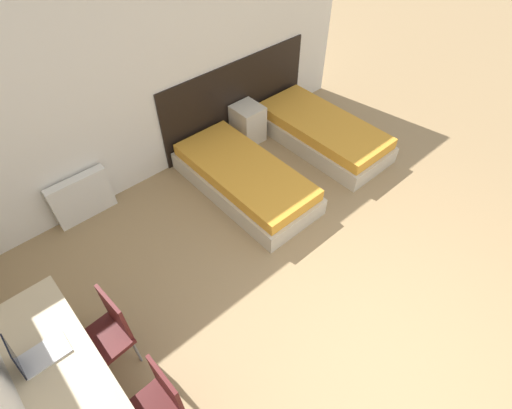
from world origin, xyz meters
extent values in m
plane|color=#9E7F56|center=(0.00, 0.00, 0.00)|extent=(20.00, 20.00, 0.00)
cube|color=white|center=(0.00, 3.88, 1.35)|extent=(6.16, 0.05, 2.70)
cube|color=black|center=(1.16, 3.84, 0.57)|extent=(2.51, 0.03, 1.15)
cube|color=beige|center=(0.42, 2.82, 0.12)|extent=(0.93, 1.99, 0.24)
cube|color=gold|center=(0.42, 2.82, 0.32)|extent=(0.85, 1.91, 0.15)
cube|color=beige|center=(1.91, 2.82, 0.12)|extent=(0.93, 1.99, 0.24)
cube|color=gold|center=(1.91, 2.82, 0.32)|extent=(0.85, 1.91, 0.15)
cube|color=beige|center=(1.16, 3.61, 0.28)|extent=(0.39, 0.41, 0.56)
cube|color=silver|center=(-1.31, 3.76, 0.30)|extent=(0.71, 0.12, 0.60)
cube|color=#C6B28E|center=(-2.30, 1.50, 0.74)|extent=(0.56, 2.06, 0.04)
cube|color=#C6B28E|center=(-2.30, 2.51, 0.36)|extent=(0.50, 0.04, 0.72)
cube|color=#511919|center=(-1.96, 1.89, 0.41)|extent=(0.43, 0.43, 0.05)
cube|color=#511919|center=(-1.77, 1.90, 0.66)|extent=(0.06, 0.36, 0.46)
cylinder|color=slate|center=(-2.12, 1.71, 0.19)|extent=(0.02, 0.02, 0.38)
cylinder|color=slate|center=(-2.14, 2.05, 0.19)|extent=(0.02, 0.02, 0.38)
cylinder|color=slate|center=(-1.78, 1.73, 0.19)|extent=(0.02, 0.02, 0.38)
cylinder|color=slate|center=(-1.80, 2.07, 0.19)|extent=(0.02, 0.02, 0.38)
cube|color=#511919|center=(-1.77, 1.12, 0.66)|extent=(0.04, 0.36, 0.46)
cylinder|color=slate|center=(-1.79, 1.29, 0.19)|extent=(0.02, 0.02, 0.38)
cube|color=silver|center=(-2.33, 1.87, 0.77)|extent=(0.34, 0.22, 0.02)
cube|color=black|center=(-2.48, 1.87, 0.94)|extent=(0.05, 0.22, 0.34)
camera|label=1|loc=(-1.98, -0.10, 3.68)|focal=28.00mm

